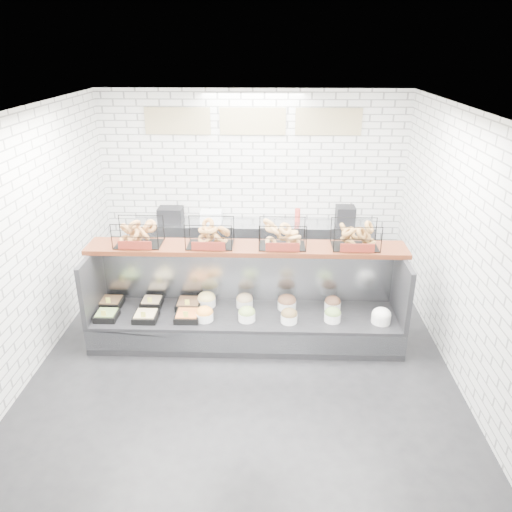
{
  "coord_description": "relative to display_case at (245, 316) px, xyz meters",
  "views": [
    {
      "loc": [
        0.32,
        -5.38,
        3.66
      ],
      "look_at": [
        0.13,
        0.45,
        1.15
      ],
      "focal_mm": 35.0,
      "sensor_mm": 36.0,
      "label": 1
    }
  ],
  "objects": [
    {
      "name": "prep_counter",
      "position": [
        0.01,
        2.09,
        0.14
      ],
      "size": [
        4.0,
        0.6,
        1.2
      ],
      "color": "#93969B",
      "rests_on": "ground"
    },
    {
      "name": "ground",
      "position": [
        0.01,
        -0.34,
        -0.33
      ],
      "size": [
        5.5,
        5.5,
        0.0
      ],
      "primitive_type": "plane",
      "color": "black",
      "rests_on": "ground"
    },
    {
      "name": "room_shell",
      "position": [
        0.01,
        0.26,
        1.73
      ],
      "size": [
        5.02,
        5.51,
        3.01
      ],
      "color": "white",
      "rests_on": "ground"
    },
    {
      "name": "display_case",
      "position": [
        0.0,
        0.0,
        0.0
      ],
      "size": [
        4.0,
        0.9,
        1.2
      ],
      "color": "black",
      "rests_on": "ground"
    },
    {
      "name": "bagel_shelf",
      "position": [
        0.01,
        0.18,
        1.06
      ],
      "size": [
        4.1,
        0.5,
        0.4
      ],
      "color": "#3E190D",
      "rests_on": "display_case"
    }
  ]
}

